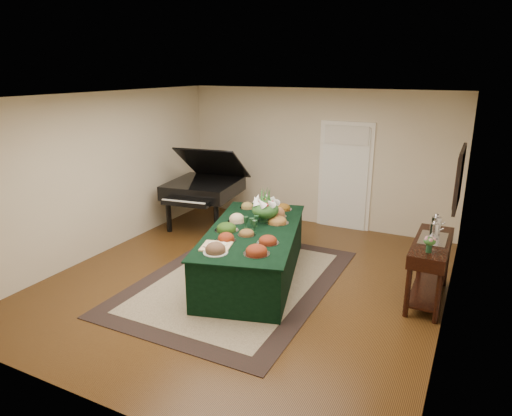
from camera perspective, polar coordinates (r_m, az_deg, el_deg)
The scene contains 14 objects.
ground at distance 6.98m, azimuth -1.11°, elevation -8.92°, with size 6.00×6.00×0.00m, color black.
area_rug at distance 6.93m, azimuth -2.35°, elevation -9.07°, with size 2.64×3.70×0.01m.
kitchen_doorway at distance 9.06m, azimuth 11.03°, elevation 3.77°, with size 1.05×0.07×2.10m.
buffet_table at distance 6.92m, azimuth -0.36°, elevation -5.62°, with size 1.96×2.95×0.77m.
food_platters at distance 6.78m, azimuth -0.38°, elevation -2.23°, with size 1.33×2.44×0.12m.
cutting_board at distance 6.14m, azimuth -4.96°, elevation -4.56°, with size 0.47×0.47×0.10m.
green_goblets at distance 6.76m, azimuth -0.48°, elevation -1.91°, with size 0.27×0.28×0.18m.
floral_centerpiece at distance 7.02m, azimuth 1.18°, elevation 0.26°, with size 0.44×0.44×0.44m.
grand_piano at distance 9.09m, azimuth -6.55°, elevation 2.57°, with size 1.54×1.71×1.62m.
wicker_basket at distance 8.58m, azimuth -1.68°, elevation -2.90°, with size 0.42×0.42×0.26m, color #A97944.
mahogany_sideboard at distance 6.56m, azimuth 21.02°, elevation -5.42°, with size 0.45×1.37×0.87m.
tea_service at distance 6.60m, azimuth 21.46°, elevation -2.42°, with size 0.34×0.58×0.30m.
pink_bouquet at distance 6.03m, azimuth 20.89°, elevation -3.96°, with size 0.16×0.16×0.21m.
wall_painting at distance 6.24m, azimuth 24.07°, elevation 3.46°, with size 0.05×0.95×0.75m.
Camera 1 is at (2.92, -5.55, 3.06)m, focal length 32.00 mm.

